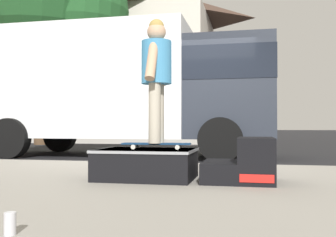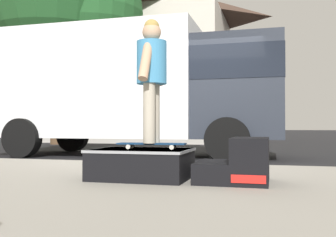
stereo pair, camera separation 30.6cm
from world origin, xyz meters
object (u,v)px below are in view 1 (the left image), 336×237
object	(u,v)px
kicker_ramp	(245,163)
box_truck	(127,86)
skater_kid	(157,70)
skate_box	(147,163)
soda_can	(10,224)
skateboard	(156,144)
street_tree_main	(50,0)

from	to	relation	value
kicker_ramp	box_truck	size ratio (longest dim) A/B	0.11
kicker_ramp	skater_kid	xyz separation A→B (m)	(-0.99, 0.03, 1.05)
skate_box	soda_can	xyz separation A→B (m)	(-0.14, -2.37, -0.12)
kicker_ramp	skater_kid	distance (m)	1.44
skater_kid	box_truck	world-z (taller)	box_truck
skater_kid	box_truck	size ratio (longest dim) A/B	0.21
skate_box	skater_kid	xyz separation A→B (m)	(0.11, 0.03, 1.06)
skate_box	soda_can	distance (m)	2.38
kicker_ramp	skateboard	xyz separation A→B (m)	(-0.99, 0.03, 0.20)
skate_box	box_truck	distance (m)	5.22
box_truck	skateboard	bearing A→B (deg)	-68.33
skate_box	soda_can	size ratio (longest dim) A/B	8.68
skate_box	skateboard	xyz separation A→B (m)	(0.11, 0.03, 0.21)
kicker_ramp	street_tree_main	bearing A→B (deg)	128.25
skateboard	box_truck	xyz separation A→B (m)	(-1.86, 4.69, 1.18)
kicker_ramp	skate_box	bearing A→B (deg)	179.98
kicker_ramp	soda_can	bearing A→B (deg)	-117.57
box_truck	kicker_ramp	bearing A→B (deg)	-58.82
skater_kid	soda_can	world-z (taller)	skater_kid
skater_kid	street_tree_main	xyz separation A→B (m)	(-6.65, 9.67, 4.33)
skater_kid	street_tree_main	world-z (taller)	street_tree_main
skateboard	street_tree_main	xyz separation A→B (m)	(-6.65, 9.67, 5.18)
skater_kid	soda_can	distance (m)	2.69
skate_box	street_tree_main	xyz separation A→B (m)	(-6.55, 9.70, 5.39)
kicker_ramp	box_truck	xyz separation A→B (m)	(-2.85, 4.71, 1.38)
soda_can	skater_kid	bearing A→B (deg)	84.08
skater_kid	kicker_ramp	bearing A→B (deg)	-1.54
skate_box	kicker_ramp	bearing A→B (deg)	-0.02
soda_can	box_truck	bearing A→B (deg)	102.82
kicker_ramp	soda_can	world-z (taller)	kicker_ramp
skateboard	soda_can	world-z (taller)	skateboard
soda_can	street_tree_main	size ratio (longest dim) A/B	0.01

